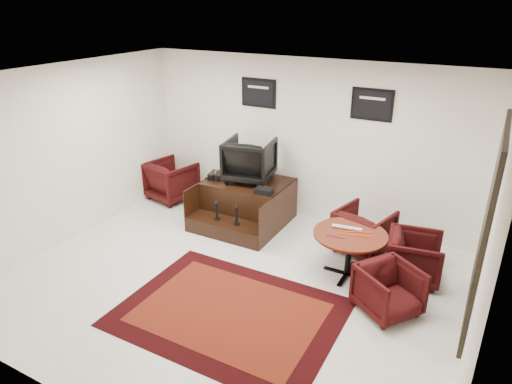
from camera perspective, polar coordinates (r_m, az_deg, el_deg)
ground at (r=6.53m, az=-3.08°, el=-11.19°), size 6.00×6.00×0.00m
room_shell at (r=5.63m, az=0.74°, el=3.48°), size 6.02×5.02×2.81m
area_rug at (r=5.98m, az=-3.33°, el=-14.80°), size 2.72×2.04×0.01m
shine_podium at (r=8.03m, az=-1.29°, el=-1.45°), size 1.43×1.47×0.74m
shine_chair at (r=7.85m, az=-0.81°, el=4.28°), size 0.91×0.87×0.81m
shoes_pair at (r=8.09m, az=-4.99°, el=2.10°), size 0.28×0.33×0.11m
polish_kit at (r=7.42m, az=1.01°, el=0.14°), size 0.29×0.21×0.10m
umbrella_black at (r=8.27m, az=-6.85°, el=-0.38°), size 0.30×0.11×0.81m
umbrella_hooked at (r=8.35m, az=-6.32°, el=0.07°), size 0.32×0.12×0.86m
armchair_side at (r=9.08m, az=-10.53°, el=1.68°), size 0.96×0.92×0.84m
meeting_table at (r=6.51m, az=11.65°, el=-5.73°), size 1.03×1.03×0.67m
table_chair_back at (r=7.26m, az=13.33°, el=-4.48°), size 0.92×0.88×0.78m
table_chair_window at (r=6.79m, az=19.21°, el=-7.46°), size 0.78×0.82×0.74m
table_chair_corner at (r=6.03m, az=16.28°, el=-11.48°), size 0.91×0.92×0.70m
paper_roll at (r=6.56m, az=11.31°, el=-4.39°), size 0.42×0.11×0.05m
table_clutter at (r=6.45m, az=11.91°, el=-5.15°), size 0.56×0.40×0.01m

